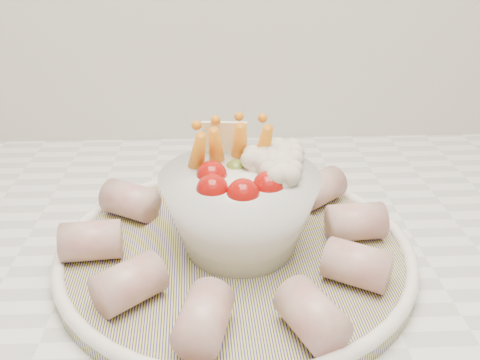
{
  "coord_description": "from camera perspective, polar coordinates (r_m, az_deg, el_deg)",
  "views": [
    {
      "loc": [
        -0.14,
        1.01,
        1.22
      ],
      "look_at": [
        -0.12,
        1.43,
        1.01
      ],
      "focal_mm": 40.0,
      "sensor_mm": 36.0,
      "label": 1
    }
  ],
  "objects": [
    {
      "name": "veggie_bowl",
      "position": [
        0.49,
        0.16,
        -2.71
      ],
      "size": [
        0.15,
        0.15,
        0.12
      ],
      "color": "silver",
      "rests_on": "serving_platter"
    },
    {
      "name": "serving_platter",
      "position": [
        0.51,
        -0.49,
        -7.5
      ],
      "size": [
        0.35,
        0.35,
        0.02
      ],
      "color": "navy",
      "rests_on": "kitchen_counter"
    },
    {
      "name": "cured_meat_rolls",
      "position": [
        0.5,
        -0.59,
        -5.39
      ],
      "size": [
        0.3,
        0.31,
        0.04
      ],
      "color": "#A7504C",
      "rests_on": "serving_platter"
    }
  ]
}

